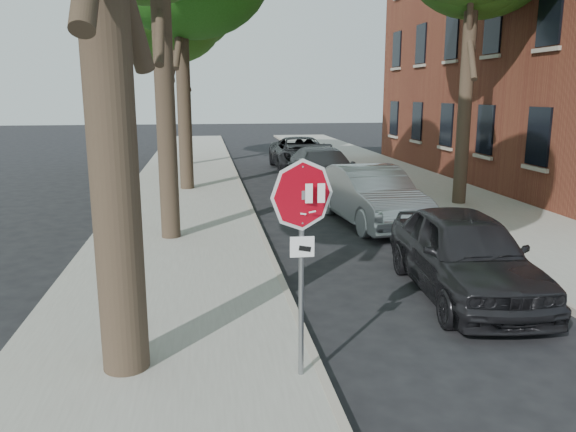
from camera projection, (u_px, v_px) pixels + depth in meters
name	position (u px, v px, depth m)	size (l,w,h in m)	color
ground	(357.00, 379.00, 6.90)	(120.00, 120.00, 0.00)	black
sidewalk_left	(183.00, 200.00, 18.11)	(4.00, 55.00, 0.12)	gray
sidewalk_right	(433.00, 193.00, 19.35)	(4.00, 55.00, 0.12)	gray
curb_left	(246.00, 198.00, 18.41)	(0.12, 55.00, 0.13)	#9E9384
curb_right	(375.00, 195.00, 19.05)	(0.12, 55.00, 0.13)	#9E9384
stop_sign	(302.00, 227.00, 6.35)	(0.76, 0.34, 2.61)	gray
tree_far	(178.00, 8.00, 25.36)	(5.29, 4.91, 9.33)	black
car_a	(464.00, 253.00, 9.63)	(1.75, 4.36, 1.48)	black
car_b	(371.00, 196.00, 14.94)	(1.63, 4.67, 1.54)	#989BA0
car_c	(323.00, 170.00, 20.12)	(2.11, 5.19, 1.51)	#4E4D53
car_d	(301.00, 154.00, 25.53)	(2.47, 5.36, 1.49)	black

